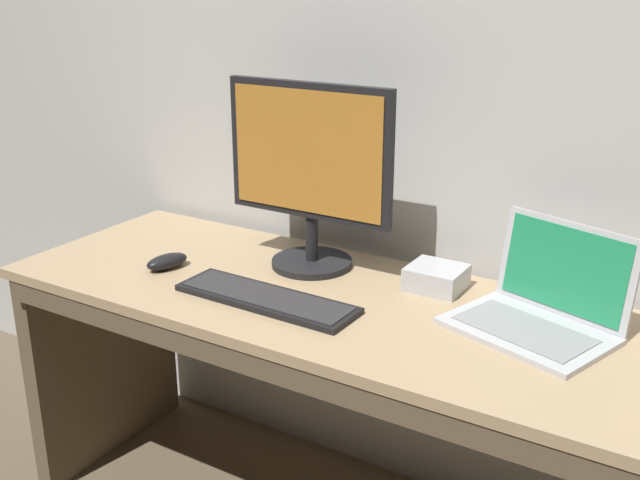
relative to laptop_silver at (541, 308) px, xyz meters
The scene contains 6 objects.
desk 0.53m from the laptop_silver, 167.11° to the right, with size 1.80×0.61×0.72m.
laptop_silver is the anchor object (origin of this frame).
external_monitor 0.67m from the laptop_silver, behind, with size 0.47×0.22×0.49m.
wired_keyboard 0.64m from the laptop_silver, 161.44° to the right, with size 0.47×0.15×0.02m.
computer_mouse 0.97m from the laptop_silver, behind, with size 0.06×0.12×0.04m, color black.
external_drive_box 0.30m from the laptop_silver, 163.47° to the left, with size 0.14×0.13×0.06m, color silver.
Camera 1 is at (0.82, -1.47, 1.48)m, focal length 42.69 mm.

